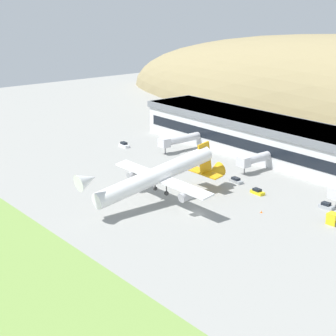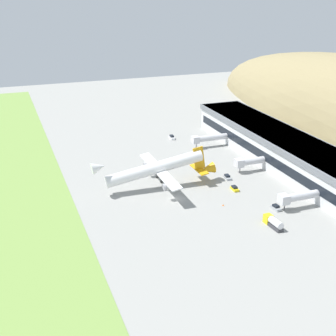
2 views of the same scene
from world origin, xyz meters
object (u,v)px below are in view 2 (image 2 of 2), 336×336
(service_car_2, at_px, (172,137))
(traffic_cone_0, at_px, (223,205))
(jetway_0, at_px, (208,138))
(jetway_1, at_px, (248,162))
(service_car_1, at_px, (227,177))
(cargo_airplane, at_px, (157,169))
(fuel_truck, at_px, (273,222))
(service_car_0, at_px, (235,188))
(jetway_2, at_px, (297,197))
(terminal_building, at_px, (288,151))
(service_car_3, at_px, (276,208))

(service_car_2, xyz_separation_m, traffic_cone_0, (70.28, -8.86, -0.42))
(jetway_0, distance_m, service_car_2, 19.47)
(jetway_1, height_order, service_car_1, jetway_1)
(cargo_airplane, relative_size, service_car_1, 10.37)
(service_car_1, xyz_separation_m, fuel_truck, (37.17, -3.90, 0.85))
(service_car_1, distance_m, fuel_truck, 37.38)
(service_car_0, height_order, service_car_2, service_car_2)
(service_car_2, relative_size, fuel_truck, 0.58)
(jetway_0, height_order, service_car_1, jetway_0)
(service_car_0, bearing_deg, jetway_0, 167.02)
(cargo_airplane, distance_m, fuel_truck, 44.93)
(jetway_2, distance_m, service_car_2, 80.88)
(terminal_building, relative_size, jetway_2, 8.66)
(terminal_building, bearing_deg, service_car_1, -85.59)
(jetway_0, bearing_deg, traffic_cone_0, -19.72)
(jetway_2, height_order, service_car_2, jetway_2)
(service_car_3, bearing_deg, jetway_1, 166.83)
(service_car_2, height_order, fuel_truck, fuel_truck)
(traffic_cone_0, bearing_deg, cargo_airplane, -143.78)
(jetway_1, height_order, jetway_2, same)
(jetway_1, relative_size, service_car_2, 2.69)
(jetway_1, bearing_deg, cargo_airplane, -86.30)
(service_car_0, height_order, service_car_1, service_car_1)
(service_car_2, distance_m, fuel_truck, 87.92)
(jetway_2, bearing_deg, service_car_0, -148.92)
(jetway_2, relative_size, fuel_truck, 1.80)
(terminal_building, distance_m, service_car_0, 32.01)
(terminal_building, relative_size, service_car_3, 31.56)
(jetway_0, relative_size, traffic_cone_0, 28.26)
(jetway_1, height_order, service_car_2, jetway_1)
(service_car_3, height_order, traffic_cone_0, service_car_3)
(terminal_building, relative_size, service_car_0, 30.35)
(service_car_1, xyz_separation_m, traffic_cone_0, (19.54, -11.39, -0.32))
(jetway_2, distance_m, traffic_cone_0, 23.18)
(service_car_1, bearing_deg, jetway_1, 109.03)
(jetway_0, height_order, service_car_3, jetway_0)
(terminal_building, bearing_deg, fuel_truck, -38.02)
(terminal_building, bearing_deg, jetway_1, -95.30)
(fuel_truck, bearing_deg, service_car_1, 174.00)
(fuel_truck, bearing_deg, jetway_0, 170.55)
(service_car_0, xyz_separation_m, fuel_truck, (27.20, -1.67, 0.87))
(service_car_1, bearing_deg, traffic_cone_0, -30.23)
(terminal_building, relative_size, fuel_truck, 15.59)
(cargo_airplane, xyz_separation_m, service_car_1, (1.19, 26.57, -6.58))
(service_car_0, relative_size, fuel_truck, 0.51)
(jetway_0, relative_size, fuel_truck, 2.11)
(service_car_3, bearing_deg, terminal_building, 141.50)
(service_car_1, height_order, service_car_3, service_car_3)
(jetway_2, bearing_deg, cargo_airplane, -130.23)
(service_car_1, bearing_deg, cargo_airplane, -92.57)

